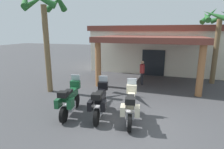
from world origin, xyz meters
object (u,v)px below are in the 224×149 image
motel_building (157,47)px  motorcycle_cream (131,106)px  pedestrian (142,71)px  motorcycle_green (70,99)px  palm_tree_roadside (44,15)px  motorcycle_black (100,101)px  palm_tree_near_portico (219,26)px

motel_building → motorcycle_cream: (-0.30, -11.21, -1.38)m
motel_building → pedestrian: 5.83m
motorcycle_green → palm_tree_roadside: size_ratio=0.37×
pedestrian → motorcycle_black: bearing=-116.1°
motorcycle_cream → palm_tree_near_portico: size_ratio=0.42×
motorcycle_green → motorcycle_black: (1.34, 0.16, 0.00)m
motorcycle_green → motorcycle_black: same height
motorcycle_green → palm_tree_near_portico: size_ratio=0.42×
motorcycle_black → motorcycle_cream: bearing=-103.3°
motel_building → palm_tree_roadside: palm_tree_roadside is taller
palm_tree_near_portico → palm_tree_roadside: 10.98m
motorcycle_black → palm_tree_near_portico: size_ratio=0.41×
motel_building → palm_tree_roadside: (-5.76, -8.75, 2.36)m
motorcycle_black → palm_tree_roadside: 6.05m
motorcycle_green → palm_tree_near_portico: palm_tree_near_portico is taller
pedestrian → palm_tree_near_portico: size_ratio=0.31×
motel_building → motorcycle_cream: bearing=-89.3°
motorcycle_black → motorcycle_cream: 1.34m
motel_building → pedestrian: size_ratio=7.21×
palm_tree_near_portico → pedestrian: bearing=-159.3°
motorcycle_black → pedestrian: pedestrian is taller
palm_tree_roadside → motorcycle_cream: bearing=-24.2°
motorcycle_green → motorcycle_cream: same height
motorcycle_green → motorcycle_cream: bearing=-97.4°
motel_building → motorcycle_green: motel_building is taller
palm_tree_roadside → motel_building: bearing=56.7°
motel_building → pedestrian: motel_building is taller
motorcycle_black → pedestrian: bearing=-20.3°
motorcycle_green → motorcycle_black: bearing=-92.1°
motorcycle_black → palm_tree_near_portico: bearing=-48.0°
motorcycle_green → palm_tree_roadside: bearing=38.9°
pedestrian → motel_building: bearing=68.7°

